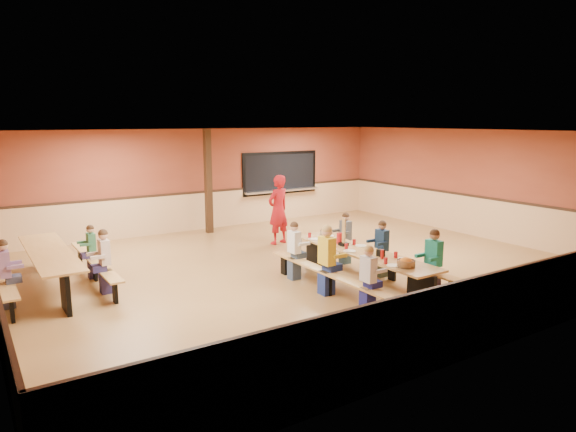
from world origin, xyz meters
TOP-DOWN VIEW (x-y plane):
  - ground at (0.00, 0.00)m, footprint 12.00×12.00m
  - room_envelope at (0.00, 0.00)m, footprint 12.04×10.04m
  - kitchen_pass_through at (2.60, 4.96)m, footprint 2.78×0.28m
  - structural_post at (-0.20, 4.40)m, footprint 0.18×0.18m
  - cafeteria_table_main at (0.24, -1.84)m, footprint 1.91×3.70m
  - cafeteria_table_second at (-4.89, 1.45)m, footprint 1.91×3.70m
  - seated_child_white_left at (-0.58, -2.95)m, footprint 0.35×0.29m
  - seated_adult_yellow at (-0.58, -1.79)m, footprint 0.42×0.34m
  - seated_child_grey_left at (-0.58, -0.68)m, footprint 0.36×0.30m
  - seated_child_teal_right at (1.07, -2.90)m, footprint 0.39×0.32m
  - seated_child_navy_right at (1.07, -1.51)m, footprint 0.35×0.29m
  - seated_child_char_right at (1.07, -0.31)m, footprint 0.35×0.28m
  - seated_child_purple_sec at (-5.72, 0.66)m, footprint 0.37×0.30m
  - seated_child_green_sec at (-4.07, 1.66)m, footprint 0.32×0.26m
  - seated_child_tan_sec at (-4.07, 0.54)m, footprint 0.38×0.31m
  - standing_woman at (0.78, 2.15)m, footprint 0.76×0.59m
  - punch_pitcher at (0.26, -1.14)m, footprint 0.16×0.16m
  - chip_bowl at (0.15, -3.10)m, footprint 0.32×0.32m
  - napkin_dispenser at (0.27, -2.34)m, footprint 0.10×0.14m
  - condiment_mustard at (0.17, -2.09)m, footprint 0.06×0.06m
  - condiment_ketchup at (0.17, -2.48)m, footprint 0.06×0.06m
  - table_paddle at (0.21, -1.31)m, footprint 0.16×0.16m
  - place_settings at (0.24, -1.84)m, footprint 0.65×3.30m

SIDE VIEW (x-z plane):
  - ground at x=0.00m, z-range 0.00..0.00m
  - cafeteria_table_main at x=0.24m, z-range 0.16..0.90m
  - cafeteria_table_second at x=-4.89m, z-range 0.16..0.90m
  - seated_child_green_sec at x=-4.07m, z-range 0.00..1.11m
  - seated_child_char_right at x=1.07m, z-range 0.00..1.16m
  - seated_child_white_left at x=-0.58m, z-range 0.00..1.17m
  - seated_child_navy_right at x=1.07m, z-range 0.00..1.18m
  - seated_child_grey_left at x=-0.58m, z-range 0.00..1.19m
  - seated_child_purple_sec at x=-5.72m, z-range 0.00..1.21m
  - seated_child_tan_sec at x=-4.07m, z-range 0.00..1.22m
  - seated_child_teal_right at x=1.07m, z-range 0.00..1.25m
  - seated_adult_yellow at x=-0.58m, z-range 0.00..1.31m
  - room_envelope at x=0.00m, z-range -0.82..2.20m
  - place_settings at x=0.24m, z-range 0.74..0.85m
  - napkin_dispenser at x=0.27m, z-range 0.74..0.87m
  - chip_bowl at x=0.15m, z-range 0.74..0.89m
  - condiment_mustard at x=0.17m, z-range 0.74..0.91m
  - condiment_ketchup at x=0.17m, z-range 0.74..0.91m
  - punch_pitcher at x=0.26m, z-range 0.74..0.96m
  - table_paddle at x=0.21m, z-range 0.60..1.16m
  - standing_woman at x=0.78m, z-range 0.00..1.84m
  - kitchen_pass_through at x=2.60m, z-range 0.80..2.18m
  - structural_post at x=-0.20m, z-range 0.00..3.00m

